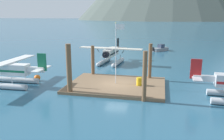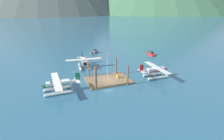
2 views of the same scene
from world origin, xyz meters
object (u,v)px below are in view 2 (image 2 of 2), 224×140
seaplane_silver_stbd_aft (156,71)px  boat_red_open_east (151,54)px  mooring_buoy (67,85)px  fuel_drum (118,76)px  seaplane_white_port_aft (58,86)px  seaplane_cream_bow_left (84,63)px  boat_grey_open_north (95,52)px  flagpole (108,63)px

seaplane_silver_stbd_aft → boat_red_open_east: bearing=60.3°
mooring_buoy → fuel_drum: bearing=-0.7°
seaplane_silver_stbd_aft → boat_red_open_east: seaplane_silver_stbd_aft is taller
seaplane_white_port_aft → seaplane_cream_bow_left: bearing=59.0°
seaplane_cream_bow_left → mooring_buoy: bearing=-119.0°
seaplane_cream_bow_left → seaplane_white_port_aft: size_ratio=1.00×
seaplane_silver_stbd_aft → seaplane_white_port_aft: same height
mooring_buoy → seaplane_white_port_aft: size_ratio=0.07×
boat_grey_open_north → boat_red_open_east: 21.92m
mooring_buoy → seaplane_white_port_aft: (-2.06, -2.46, 1.20)m
fuel_drum → mooring_buoy: bearing=179.3°
seaplane_white_port_aft → fuel_drum: bearing=9.0°
boat_grey_open_north → seaplane_white_port_aft: bearing=-118.1°
mooring_buoy → boat_red_open_east: size_ratio=0.15×
mooring_buoy → boat_grey_open_north: bearing=63.1°
flagpole → seaplane_white_port_aft: 12.55m
fuel_drum → seaplane_cream_bow_left: 13.42m
fuel_drum → boat_grey_open_north: size_ratio=0.21×
seaplane_silver_stbd_aft → seaplane_white_port_aft: 24.20m
seaplane_silver_stbd_aft → seaplane_cream_bow_left: bearing=137.6°
seaplane_white_port_aft → boat_grey_open_north: size_ratio=2.50×
flagpole → seaplane_cream_bow_left: 12.66m
boat_red_open_east → fuel_drum: bearing=-140.0°
seaplane_cream_bow_left → boat_red_open_east: size_ratio=2.14×
flagpole → boat_grey_open_north: 28.86m
boat_grey_open_north → flagpole: bearing=-98.9°
boat_red_open_east → seaplane_silver_stbd_aft: bearing=-119.7°
fuel_drum → boat_red_open_east: bearing=40.0°
fuel_drum → boat_red_open_east: size_ratio=0.18×
fuel_drum → seaplane_silver_stbd_aft: 9.97m
fuel_drum → seaplane_silver_stbd_aft: (9.69, -2.17, 0.84)m
seaplane_white_port_aft → boat_grey_open_north: bearing=61.9°
mooring_buoy → seaplane_cream_bow_left: 13.63m
seaplane_silver_stbd_aft → boat_grey_open_north: size_ratio=2.50×
seaplane_white_port_aft → boat_red_open_east: size_ratio=2.13×
mooring_buoy → seaplane_silver_stbd_aft: seaplane_silver_stbd_aft is taller
flagpole → boat_grey_open_north: flagpole is taller
flagpole → mooring_buoy: (-9.90, -0.01, -4.08)m
flagpole → boat_red_open_east: flagpole is taller
mooring_buoy → boat_grey_open_north: (14.35, 28.25, 0.11)m
fuel_drum → seaplane_cream_bow_left: (-5.88, 12.04, 0.84)m
seaplane_silver_stbd_aft → boat_red_open_east: (11.28, 19.77, -1.09)m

